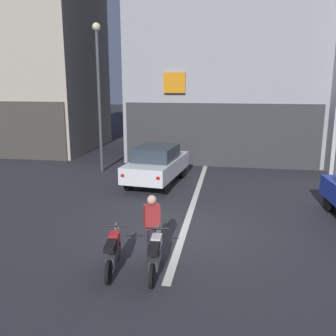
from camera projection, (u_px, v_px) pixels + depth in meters
name	position (u px, v px, depth m)	size (l,w,h in m)	color
ground_plane	(184.00, 231.00, 10.75)	(120.00, 120.00, 0.00)	#2B2B30
lane_centre_line	(201.00, 179.00, 16.51)	(0.20, 18.00, 0.01)	silver
building_corner_left	(25.00, 26.00, 22.79)	(8.27, 7.24, 15.20)	#B2A893
car_white_crossing_near	(157.00, 164.00, 15.57)	(2.23, 4.28, 1.64)	black
street_lamp	(99.00, 84.00, 17.08)	(0.36, 0.36, 6.81)	#47474C
motorcycle_red_row_leftmost	(113.00, 252.00, 8.44)	(0.55, 1.66, 0.98)	black
motorcycle_white_row_left_mid	(155.00, 255.00, 8.30)	(0.55, 1.67, 0.98)	black
person_by_motorcycles	(152.00, 228.00, 8.76)	(0.42, 0.36, 1.67)	#23232D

